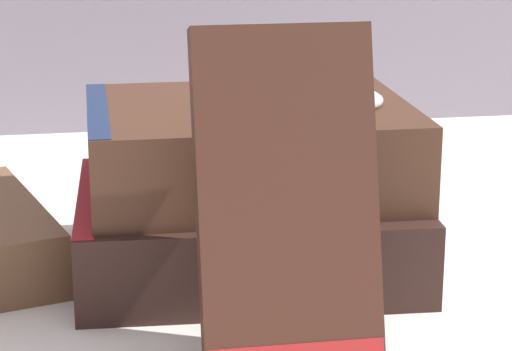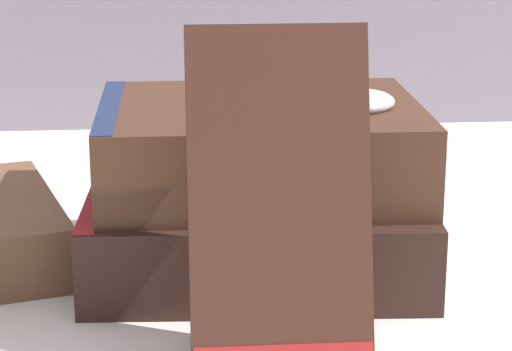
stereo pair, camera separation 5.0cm
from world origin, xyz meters
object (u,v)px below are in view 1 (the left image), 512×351
(book_flat_top, at_px, (240,147))
(book_leaning_front, at_px, (287,207))
(book_flat_bottom, at_px, (237,229))
(pocket_watch, at_px, (337,99))

(book_flat_top, xyz_separation_m, book_leaning_front, (0.00, -0.12, 0.00))
(book_flat_bottom, distance_m, pocket_watch, 0.10)
(book_flat_bottom, distance_m, book_flat_top, 0.05)
(book_flat_top, height_order, pocket_watch, pocket_watch)
(book_flat_bottom, relative_size, book_flat_top, 1.09)
(book_leaning_front, bearing_deg, book_flat_bottom, 93.22)
(pocket_watch, bearing_deg, book_flat_bottom, 173.62)
(book_flat_top, relative_size, book_leaning_front, 1.16)
(book_flat_top, distance_m, book_leaning_front, 0.12)
(book_flat_bottom, height_order, book_flat_top, book_flat_top)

